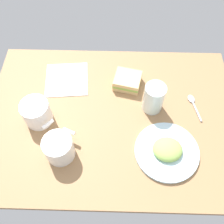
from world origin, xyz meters
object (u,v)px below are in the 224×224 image
object	(u,v)px
coffee_mug_milky	(59,148)
paper_napkin	(67,79)
sandwich_main	(127,81)
plate_of_food	(167,151)
glass_of_milk	(153,99)
coffee_mug_black	(37,113)
spoon	(193,103)

from	to	relation	value
coffee_mug_milky	paper_napkin	size ratio (longest dim) A/B	0.73
coffee_mug_milky	sandwich_main	world-z (taller)	coffee_mug_milky
plate_of_food	glass_of_milk	xyz separation A→B (cm)	(-3.92, 17.55, 3.71)
paper_napkin	coffee_mug_black	bearing A→B (deg)	-112.15
coffee_mug_milky	spoon	size ratio (longest dim) A/B	1.02
coffee_mug_milky	spoon	distance (cm)	50.49
coffee_mug_black	sandwich_main	xyz separation A→B (cm)	(30.97, 16.40, -2.40)
sandwich_main	spoon	bearing A→B (deg)	-19.16
sandwich_main	glass_of_milk	world-z (taller)	glass_of_milk
coffee_mug_black	coffee_mug_milky	xyz separation A→B (cm)	(9.29, -12.65, -0.14)
spoon	paper_napkin	world-z (taller)	spoon
coffee_mug_black	sandwich_main	distance (cm)	35.13
plate_of_food	sandwich_main	size ratio (longest dim) A/B	1.86
plate_of_food	glass_of_milk	size ratio (longest dim) A/B	1.84
coffee_mug_milky	glass_of_milk	distance (cm)	35.94
glass_of_milk	paper_napkin	size ratio (longest dim) A/B	0.71
coffee_mug_black	paper_napkin	size ratio (longest dim) A/B	0.70
glass_of_milk	paper_napkin	distance (cm)	34.88
coffee_mug_milky	coffee_mug_black	bearing A→B (deg)	126.28
coffee_mug_milky	sandwich_main	size ratio (longest dim) A/B	1.05
coffee_mug_black	coffee_mug_milky	distance (cm)	15.70
glass_of_milk	spoon	world-z (taller)	glass_of_milk
plate_of_food	coffee_mug_milky	xyz separation A→B (cm)	(-34.46, -1.39, 3.21)
coffee_mug_milky	glass_of_milk	bearing A→B (deg)	31.80
coffee_mug_black	paper_napkin	bearing A→B (deg)	67.85
coffee_mug_black	spoon	distance (cm)	55.92
coffee_mug_milky	spoon	world-z (taller)	coffee_mug_milky
plate_of_food	coffee_mug_black	xyz separation A→B (cm)	(-43.75, 11.26, 3.35)
sandwich_main	spoon	world-z (taller)	sandwich_main
spoon	sandwich_main	bearing A→B (deg)	160.84
paper_napkin	plate_of_food	bearing A→B (deg)	-38.88
spoon	coffee_mug_black	bearing A→B (deg)	-171.76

